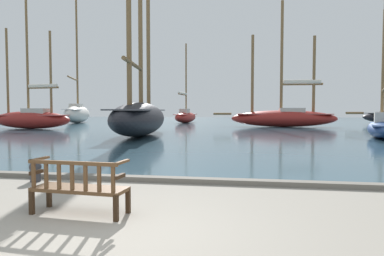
{
  "coord_description": "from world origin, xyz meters",
  "views": [
    {
      "loc": [
        1.86,
        -4.16,
        1.73
      ],
      "look_at": [
        -0.45,
        10.0,
        1.0
      ],
      "focal_mm": 32.0,
      "sensor_mm": 36.0,
      "label": 1
    }
  ],
  "objects_px": {
    "sailboat_far_port": "(31,117)",
    "sailboat_outer_port": "(77,113)",
    "sailboat_nearest_starboard": "(284,116)",
    "mooring_bollard": "(35,170)",
    "park_bench": "(79,186)",
    "sailboat_centre_channel": "(186,116)",
    "sailboat_nearest_port": "(140,114)",
    "sailboat_outer_starboard": "(382,127)"
  },
  "relations": [
    {
      "from": "sailboat_centre_channel",
      "to": "mooring_bollard",
      "type": "distance_m",
      "value": 38.43
    },
    {
      "from": "sailboat_outer_starboard",
      "to": "sailboat_far_port",
      "type": "bearing_deg",
      "value": 168.03
    },
    {
      "from": "sailboat_centre_channel",
      "to": "sailboat_nearest_starboard",
      "type": "distance_m",
      "value": 15.68
    },
    {
      "from": "sailboat_nearest_starboard",
      "to": "mooring_bollard",
      "type": "distance_m",
      "value": 29.54
    },
    {
      "from": "sailboat_nearest_port",
      "to": "mooring_bollard",
      "type": "xyz_separation_m",
      "value": [
        1.93,
        -14.25,
        -1.2
      ]
    },
    {
      "from": "sailboat_nearest_port",
      "to": "sailboat_nearest_starboard",
      "type": "bearing_deg",
      "value": 52.6
    },
    {
      "from": "sailboat_centre_channel",
      "to": "sailboat_outer_starboard",
      "type": "bearing_deg",
      "value": -54.65
    },
    {
      "from": "sailboat_centre_channel",
      "to": "park_bench",
      "type": "bearing_deg",
      "value": -82.14
    },
    {
      "from": "sailboat_centre_channel",
      "to": "sailboat_nearest_starboard",
      "type": "bearing_deg",
      "value": -40.02
    },
    {
      "from": "sailboat_outer_port",
      "to": "mooring_bollard",
      "type": "bearing_deg",
      "value": -63.62
    },
    {
      "from": "park_bench",
      "to": "sailboat_centre_channel",
      "type": "distance_m",
      "value": 40.98
    },
    {
      "from": "sailboat_centre_channel",
      "to": "sailboat_nearest_port",
      "type": "height_order",
      "value": "sailboat_nearest_port"
    },
    {
      "from": "sailboat_centre_channel",
      "to": "mooring_bollard",
      "type": "height_order",
      "value": "sailboat_centre_channel"
    },
    {
      "from": "sailboat_nearest_port",
      "to": "sailboat_centre_channel",
      "type": "bearing_deg",
      "value": 93.18
    },
    {
      "from": "mooring_bollard",
      "to": "sailboat_centre_channel",
      "type": "bearing_deg",
      "value": 94.87
    },
    {
      "from": "sailboat_nearest_starboard",
      "to": "sailboat_outer_port",
      "type": "relative_size",
      "value": 0.75
    },
    {
      "from": "park_bench",
      "to": "sailboat_far_port",
      "type": "distance_m",
      "value": 28.64
    },
    {
      "from": "sailboat_far_port",
      "to": "sailboat_nearest_starboard",
      "type": "height_order",
      "value": "sailboat_nearest_starboard"
    },
    {
      "from": "sailboat_far_port",
      "to": "sailboat_outer_starboard",
      "type": "distance_m",
      "value": 28.32
    },
    {
      "from": "sailboat_far_port",
      "to": "sailboat_nearest_port",
      "type": "distance_m",
      "value": 14.18
    },
    {
      "from": "sailboat_far_port",
      "to": "sailboat_nearest_port",
      "type": "relative_size",
      "value": 0.75
    },
    {
      "from": "park_bench",
      "to": "sailboat_nearest_port",
      "type": "xyz_separation_m",
      "value": [
        -4.27,
        16.55,
        1.0
      ]
    },
    {
      "from": "park_bench",
      "to": "sailboat_centre_channel",
      "type": "relative_size",
      "value": 0.15
    },
    {
      "from": "sailboat_centre_channel",
      "to": "sailboat_outer_port",
      "type": "relative_size",
      "value": 0.64
    },
    {
      "from": "mooring_bollard",
      "to": "park_bench",
      "type": "bearing_deg",
      "value": -44.49
    },
    {
      "from": "sailboat_outer_starboard",
      "to": "mooring_bollard",
      "type": "relative_size",
      "value": 16.98
    },
    {
      "from": "sailboat_nearest_starboard",
      "to": "sailboat_far_port",
      "type": "bearing_deg",
      "value": -162.48
    },
    {
      "from": "sailboat_nearest_port",
      "to": "sailboat_nearest_starboard",
      "type": "xyz_separation_m",
      "value": [
        10.67,
        13.96,
        -0.25
      ]
    },
    {
      "from": "sailboat_outer_starboard",
      "to": "sailboat_outer_port",
      "type": "distance_m",
      "value": 37.31
    },
    {
      "from": "park_bench",
      "to": "sailboat_nearest_port",
      "type": "relative_size",
      "value": 0.1
    },
    {
      "from": "sailboat_far_port",
      "to": "sailboat_centre_channel",
      "type": "xyz_separation_m",
      "value": [
        11.19,
        17.41,
        -0.16
      ]
    },
    {
      "from": "park_bench",
      "to": "sailboat_outer_port",
      "type": "bearing_deg",
      "value": 117.81
    },
    {
      "from": "sailboat_outer_starboard",
      "to": "sailboat_nearest_port",
      "type": "distance_m",
      "value": 15.22
    },
    {
      "from": "sailboat_far_port",
      "to": "sailboat_outer_starboard",
      "type": "height_order",
      "value": "sailboat_far_port"
    },
    {
      "from": "park_bench",
      "to": "sailboat_far_port",
      "type": "xyz_separation_m",
      "value": [
        -16.8,
        23.18,
        0.69
      ]
    },
    {
      "from": "park_bench",
      "to": "sailboat_nearest_starboard",
      "type": "xyz_separation_m",
      "value": [
        6.4,
        30.5,
        0.76
      ]
    },
    {
      "from": "sailboat_far_port",
      "to": "sailboat_outer_starboard",
      "type": "xyz_separation_m",
      "value": [
        27.7,
        -5.87,
        -0.42
      ]
    },
    {
      "from": "sailboat_far_port",
      "to": "sailboat_outer_port",
      "type": "xyz_separation_m",
      "value": [
        -3.29,
        14.88,
        0.26
      ]
    },
    {
      "from": "sailboat_far_port",
      "to": "sailboat_outer_starboard",
      "type": "bearing_deg",
      "value": -11.97
    },
    {
      "from": "sailboat_far_port",
      "to": "mooring_bollard",
      "type": "height_order",
      "value": "sailboat_far_port"
    },
    {
      "from": "sailboat_far_port",
      "to": "sailboat_nearest_starboard",
      "type": "bearing_deg",
      "value": 17.52
    },
    {
      "from": "sailboat_outer_port",
      "to": "mooring_bollard",
      "type": "height_order",
      "value": "sailboat_outer_port"
    }
  ]
}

